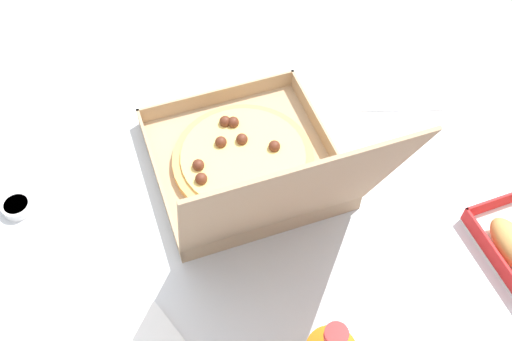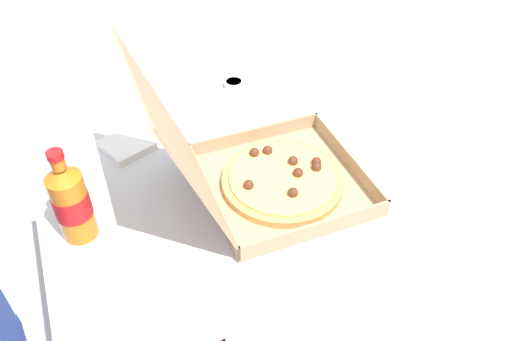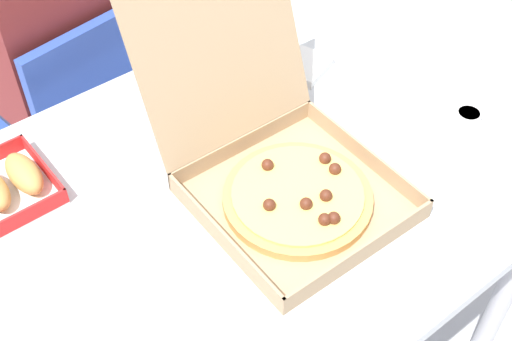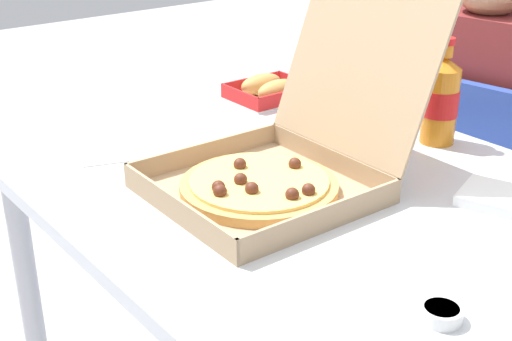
{
  "view_description": "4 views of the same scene",
  "coord_description": "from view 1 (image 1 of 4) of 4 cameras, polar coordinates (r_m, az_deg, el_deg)",
  "views": [
    {
      "loc": [
        0.26,
        0.58,
        1.7
      ],
      "look_at": [
        0.02,
        -0.06,
        0.78
      ],
      "focal_mm": 41.25,
      "sensor_mm": 36.0,
      "label": 1
    },
    {
      "loc": [
        -0.74,
        0.29,
        1.58
      ],
      "look_at": [
        0.04,
        -0.04,
        0.82
      ],
      "focal_mm": 35.66,
      "sensor_mm": 36.0,
      "label": 2
    },
    {
      "loc": [
        -0.55,
        -0.71,
        1.73
      ],
      "look_at": [
        0.01,
        -0.01,
        0.79
      ],
      "focal_mm": 47.62,
      "sensor_mm": 36.0,
      "label": 3
    },
    {
      "loc": [
        0.92,
        -0.8,
        1.3
      ],
      "look_at": [
        -0.02,
        -0.06,
        0.77
      ],
      "focal_mm": 49.11,
      "sensor_mm": 36.0,
      "label": 4
    }
  ],
  "objects": [
    {
      "name": "ground_plane",
      "position": [
        1.82,
        1.36,
        -16.02
      ],
      "size": [
        10.0,
        10.0,
        0.0
      ],
      "primitive_type": "plane",
      "color": "#B2B2B7"
    },
    {
      "name": "dining_table",
      "position": [
        1.22,
        1.97,
        -5.03
      ],
      "size": [
        1.11,
        0.88,
        0.76
      ],
      "color": "silver",
      "rests_on": "ground_plane"
    },
    {
      "name": "pizza_box_open",
      "position": [
        1.12,
        -0.55,
        0.52
      ],
      "size": [
        0.36,
        0.48,
        0.38
      ],
      "color": "tan",
      "rests_on": "dining_table"
    },
    {
      "name": "paper_menu",
      "position": [
        1.36,
        12.79,
        7.99
      ],
      "size": [
        0.25,
        0.21,
        0.0
      ],
      "primitive_type": "cube",
      "rotation": [
        0.0,
        0.0,
        -0.34
      ],
      "color": "white",
      "rests_on": "dining_table"
    },
    {
      "name": "dipping_sauce_cup",
      "position": [
        1.2,
        -22.16,
        -3.24
      ],
      "size": [
        0.06,
        0.06,
        0.02
      ],
      "color": "white",
      "rests_on": "dining_table"
    }
  ]
}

